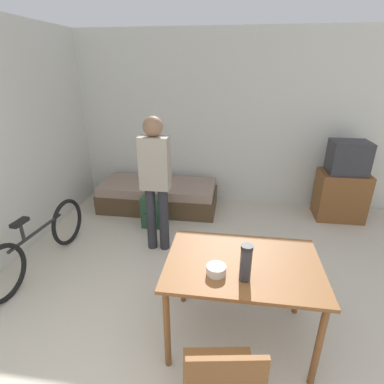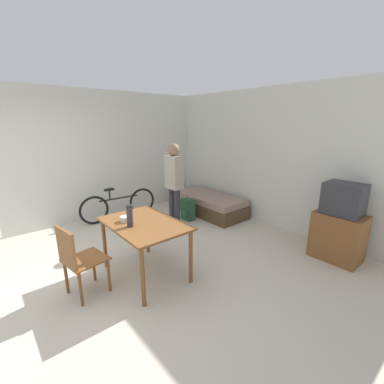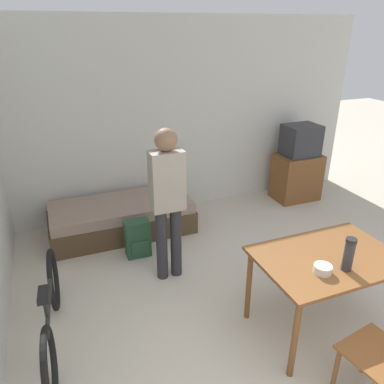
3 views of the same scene
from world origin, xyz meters
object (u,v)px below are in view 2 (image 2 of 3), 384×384
at_px(daybed, 207,204).
at_px(tv, 339,226).
at_px(dining_table, 144,229).
at_px(thermos_flask, 130,215).
at_px(person_standing, 174,181).
at_px(backpack, 188,210).
at_px(wooden_chair, 77,258).
at_px(bicycle, 119,205).
at_px(mate_bowl, 125,219).

distance_m(daybed, tv, 2.83).
height_order(dining_table, thermos_flask, thermos_flask).
xyz_separation_m(dining_table, thermos_flask, (0.01, -0.20, 0.25)).
distance_m(daybed, person_standing, 1.40).
bearing_deg(backpack, daybed, 95.38).
bearing_deg(wooden_chair, bicycle, 144.95).
xyz_separation_m(wooden_chair, backpack, (-1.13, 2.60, -0.28)).
height_order(dining_table, bicycle, dining_table).
xyz_separation_m(tv, thermos_flask, (-1.50, -2.66, 0.38)).
distance_m(tv, bicycle, 4.17).
bearing_deg(dining_table, backpack, 125.10).
bearing_deg(backpack, mate_bowl, -61.65).
bearing_deg(backpack, wooden_chair, -66.55).
height_order(wooden_chair, bicycle, wooden_chair).
xyz_separation_m(daybed, bicycle, (-0.95, -1.73, 0.10)).
bearing_deg(mate_bowl, thermos_flask, -9.41).
height_order(dining_table, backpack, dining_table).
height_order(daybed, backpack, backpack).
xyz_separation_m(daybed, dining_table, (1.30, -2.39, 0.46)).
distance_m(tv, dining_table, 2.89).
bearing_deg(daybed, dining_table, -61.50).
distance_m(person_standing, backpack, 0.94).
xyz_separation_m(tv, mate_bowl, (-1.71, -2.62, 0.26)).
relative_size(thermos_flask, mate_bowl, 1.98).
bearing_deg(dining_table, bicycle, 163.61).
xyz_separation_m(dining_table, mate_bowl, (-0.20, -0.16, 0.13)).
bearing_deg(bicycle, tv, 25.57).
relative_size(dining_table, backpack, 2.60).
bearing_deg(dining_table, wooden_chair, -97.47).
bearing_deg(daybed, wooden_chair, -69.81).
height_order(daybed, thermos_flask, thermos_flask).
xyz_separation_m(bicycle, person_standing, (1.23, 0.58, 0.66)).
distance_m(wooden_chair, backpack, 2.85).
bearing_deg(thermos_flask, bicycle, 159.12).
distance_m(wooden_chair, mate_bowl, 0.74).
xyz_separation_m(person_standing, thermos_flask, (1.02, -1.44, -0.05)).
distance_m(person_standing, mate_bowl, 1.64).
distance_m(daybed, backpack, 0.63).
distance_m(mate_bowl, backpack, 2.26).
bearing_deg(dining_table, mate_bowl, -140.39).
bearing_deg(tv, thermos_flask, -119.49).
height_order(tv, dining_table, tv).
height_order(daybed, person_standing, person_standing).
distance_m(tv, mate_bowl, 3.14).
bearing_deg(person_standing, backpack, 113.40).
xyz_separation_m(dining_table, wooden_chair, (-0.11, -0.84, -0.17)).
distance_m(daybed, dining_table, 2.76).
bearing_deg(backpack, person_standing, -66.60).
xyz_separation_m(person_standing, backpack, (-0.22, 0.52, -0.75)).
bearing_deg(daybed, thermos_flask, -63.27).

